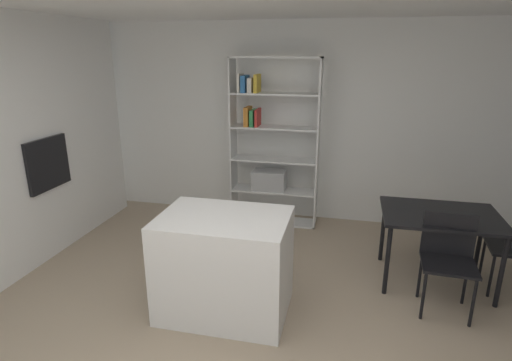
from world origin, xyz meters
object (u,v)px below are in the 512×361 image
at_px(built_in_oven, 48,164).
at_px(kitchen_island, 225,264).
at_px(dining_table, 440,221).
at_px(open_bookshelf, 270,147).
at_px(dining_chair_near, 448,253).

xyz_separation_m(built_in_oven, kitchen_island, (2.20, -0.64, -0.62)).
bearing_deg(dining_table, kitchen_island, -153.89).
relative_size(kitchen_island, open_bookshelf, 0.51).
height_order(kitchen_island, dining_table, kitchen_island).
bearing_deg(open_bookshelf, dining_table, -31.05).
bearing_deg(dining_table, open_bookshelf, 148.95).
distance_m(kitchen_island, dining_chair_near, 1.99).
xyz_separation_m(built_in_oven, open_bookshelf, (2.19, 1.47, -0.03)).
distance_m(built_in_oven, kitchen_island, 2.37).
bearing_deg(dining_table, built_in_oven, -175.76).
xyz_separation_m(built_in_oven, dining_table, (4.12, 0.31, -0.41)).
bearing_deg(kitchen_island, dining_chair_near, 14.65).
distance_m(open_bookshelf, dining_table, 2.29).
relative_size(dining_table, dining_chair_near, 1.26).
xyz_separation_m(built_in_oven, dining_chair_near, (4.13, -0.13, -0.54)).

